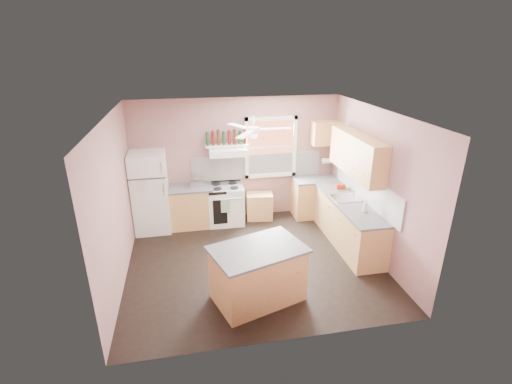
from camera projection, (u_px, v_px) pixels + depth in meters
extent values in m
plane|color=black|center=(254.00, 261.00, 6.83)|extent=(4.50, 4.50, 0.00)
plane|color=white|center=(253.00, 114.00, 5.82)|extent=(4.50, 4.50, 0.00)
cube|color=#8C6360|center=(237.00, 159.00, 8.17)|extent=(4.50, 0.05, 2.70)
cube|color=#8C6360|center=(377.00, 184.00, 6.72)|extent=(0.05, 4.00, 2.70)
cube|color=#8C6360|center=(114.00, 204.00, 5.92)|extent=(0.05, 4.00, 2.70)
cube|color=white|center=(257.00, 166.00, 8.27)|extent=(2.90, 0.03, 0.55)
cube|color=white|center=(366.00, 188.00, 7.05)|extent=(0.03, 2.60, 0.55)
cube|color=brown|center=(270.00, 147.00, 8.16)|extent=(1.00, 0.02, 1.20)
cube|color=white|center=(271.00, 147.00, 8.14)|extent=(1.16, 0.07, 1.36)
cube|color=white|center=(150.00, 192.00, 7.69)|extent=(0.73, 0.71, 1.71)
cube|color=#B6804C|center=(191.00, 207.00, 8.03)|extent=(0.90, 0.60, 0.86)
cube|color=#515153|center=(190.00, 188.00, 7.86)|extent=(0.92, 0.62, 0.04)
cube|color=silver|center=(197.00, 182.00, 7.86)|extent=(0.29, 0.18, 0.18)
cube|color=white|center=(226.00, 204.00, 8.16)|extent=(0.78, 0.66, 0.86)
cube|color=white|center=(228.00, 151.00, 7.77)|extent=(0.78, 0.50, 0.14)
cube|color=white|center=(227.00, 145.00, 7.85)|extent=(0.90, 0.26, 0.03)
cube|color=#B6804C|center=(260.00, 207.00, 8.40)|extent=(0.62, 0.46, 0.58)
cube|color=#B6804C|center=(315.00, 198.00, 8.52)|extent=(1.00, 0.60, 0.86)
cube|color=#B6804C|center=(348.00, 224.00, 7.28)|extent=(0.60, 2.20, 0.86)
cube|color=#515153|center=(316.00, 179.00, 8.35)|extent=(1.02, 0.62, 0.04)
cube|color=#515153|center=(350.00, 203.00, 7.11)|extent=(0.62, 2.22, 0.04)
cube|color=silver|center=(346.00, 198.00, 7.29)|extent=(0.55, 0.45, 0.03)
cylinder|color=silver|center=(354.00, 194.00, 7.29)|extent=(0.03, 0.03, 0.14)
cube|color=#B6804C|center=(357.00, 155.00, 6.98)|extent=(0.33, 1.80, 0.76)
cube|color=#B6804C|center=(325.00, 133.00, 8.13)|extent=(0.60, 0.33, 0.52)
cylinder|color=white|center=(328.00, 161.00, 8.42)|extent=(0.26, 0.12, 0.12)
cube|color=#B6804C|center=(258.00, 275.00, 5.69)|extent=(1.49, 1.18, 0.86)
cube|color=#515153|center=(258.00, 249.00, 5.52)|extent=(1.58, 1.28, 0.04)
cylinder|color=white|center=(253.00, 130.00, 5.91)|extent=(0.20, 0.20, 0.08)
imported|color=silver|center=(366.00, 206.00, 6.65)|extent=(0.13, 0.13, 0.24)
cube|color=#A3260D|center=(340.00, 186.00, 7.74)|extent=(0.20, 0.15, 0.10)
cylinder|color=#143819|center=(207.00, 139.00, 7.72)|extent=(0.06, 0.06, 0.27)
cylinder|color=#590F0F|center=(213.00, 139.00, 7.74)|extent=(0.06, 0.06, 0.29)
cylinder|color=#3F230F|center=(218.00, 138.00, 7.75)|extent=(0.06, 0.06, 0.31)
cylinder|color=#143819|center=(224.00, 139.00, 7.78)|extent=(0.06, 0.06, 0.27)
cylinder|color=#590F0F|center=(229.00, 138.00, 7.80)|extent=(0.06, 0.06, 0.29)
cylinder|color=#3F230F|center=(235.00, 137.00, 7.81)|extent=(0.06, 0.06, 0.31)
cylinder|color=#143819|center=(240.00, 138.00, 7.84)|extent=(0.06, 0.06, 0.27)
cylinder|color=#590F0F|center=(245.00, 137.00, 7.86)|extent=(0.06, 0.06, 0.29)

